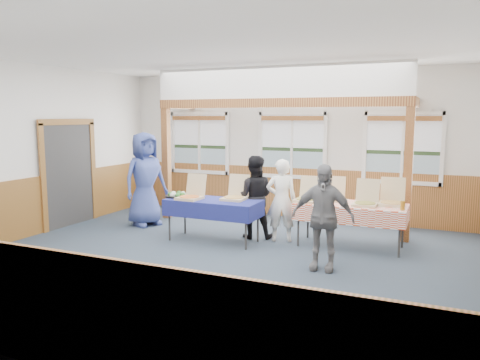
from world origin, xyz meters
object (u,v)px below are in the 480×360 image
woman_black (254,197)px  table_right (351,207)px  man_blue (145,179)px  woman_white (281,200)px  person_grey (323,217)px  table_left (213,203)px

woman_black → table_right: bearing=164.8°
table_right → man_blue: man_blue is taller
woman_white → table_right: bearing=164.8°
woman_white → woman_black: size_ratio=0.98×
person_grey → woman_black: bearing=138.2°
man_blue → person_grey: size_ratio=1.23×
woman_black → man_blue: 2.43m
woman_black → man_blue: size_ratio=0.80×
woman_white → person_grey: (1.05, -1.25, 0.04)m
woman_white → man_blue: 2.97m
table_right → woman_black: bearing=166.6°
table_left → person_grey: 2.29m
table_left → woman_black: woman_black is taller
man_blue → person_grey: man_blue is taller
table_right → man_blue: 4.18m
table_left → man_blue: size_ratio=0.90×
table_left → person_grey: (2.16, -0.75, 0.08)m
table_left → woman_black: (0.57, 0.54, 0.07)m
woman_black → man_blue: bearing=-18.6°
person_grey → man_blue: bearing=158.8°
table_left → person_grey: bearing=-23.7°
man_blue → person_grey: (4.01, -1.33, -0.18)m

